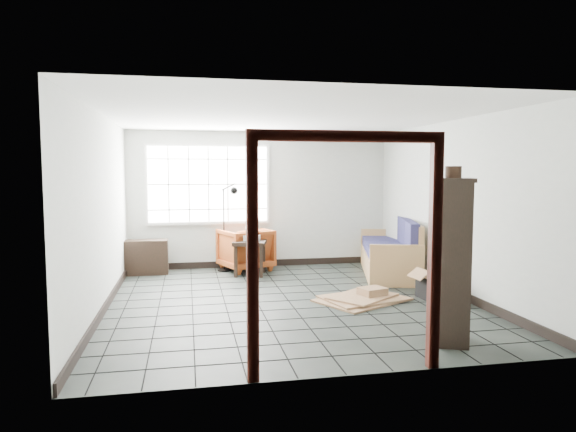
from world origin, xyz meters
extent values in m
plane|color=black|center=(0.00, 0.00, 0.00)|extent=(5.50, 5.50, 0.00)
cube|color=silver|center=(0.00, 2.75, 1.30)|extent=(5.00, 0.02, 2.60)
cube|color=silver|center=(0.00, -2.75, 1.30)|extent=(5.00, 0.02, 2.60)
cube|color=silver|center=(-2.50, 0.00, 1.30)|extent=(0.02, 5.50, 2.60)
cube|color=silver|center=(2.50, 0.00, 1.30)|extent=(0.02, 5.50, 2.60)
cube|color=white|center=(0.00, 0.00, 2.60)|extent=(5.00, 5.50, 0.02)
cube|color=black|center=(0.00, 2.73, 0.06)|extent=(4.95, 0.03, 0.12)
cube|color=black|center=(-2.48, 0.00, 0.06)|extent=(0.03, 5.45, 0.12)
cube|color=black|center=(2.48, 0.00, 0.06)|extent=(0.03, 5.45, 0.12)
cube|color=silver|center=(-1.00, 2.71, 1.60)|extent=(2.32, 0.06, 1.52)
cube|color=white|center=(-1.00, 2.67, 1.60)|extent=(2.20, 0.02, 1.40)
cube|color=#3A130D|center=(-0.85, -2.70, 1.05)|extent=(0.10, 0.08, 2.10)
cube|color=#3A130D|center=(0.85, -2.70, 1.05)|extent=(0.10, 0.08, 2.10)
cube|color=#3A130D|center=(0.00, -2.70, 2.15)|extent=(1.80, 0.08, 0.10)
cube|color=#AA7E4D|center=(2.15, 1.56, 0.19)|extent=(1.40, 2.29, 0.39)
cube|color=#AA7E4D|center=(1.85, 0.49, 0.34)|extent=(0.84, 0.29, 0.68)
cube|color=#AA7E4D|center=(2.45, 2.62, 0.34)|extent=(0.84, 0.29, 0.68)
cube|color=#AA7E4D|center=(2.52, 1.45, 0.59)|extent=(0.66, 2.08, 0.75)
cube|color=#1E1B45|center=(1.94, 0.88, 0.47)|extent=(0.93, 0.87, 0.17)
cube|color=#1E1B45|center=(2.24, 0.80, 0.73)|extent=(0.33, 0.70, 0.56)
cube|color=#1E1B45|center=(2.13, 1.56, 0.47)|extent=(0.93, 0.87, 0.17)
cube|color=#1E1B45|center=(2.43, 1.48, 0.73)|extent=(0.33, 0.70, 0.56)
cube|color=#1E1B45|center=(2.32, 2.24, 0.47)|extent=(0.93, 0.87, 0.17)
cube|color=#1E1B45|center=(2.62, 2.16, 0.73)|extent=(0.33, 0.70, 0.56)
imported|color=brown|center=(-0.34, 2.40, 0.43)|extent=(1.07, 1.04, 0.86)
cube|color=black|center=(-0.32, 1.93, 0.58)|extent=(0.68, 0.68, 0.07)
cube|color=black|center=(-0.59, 1.77, 0.28)|extent=(0.07, 0.07, 0.56)
cube|color=black|center=(-0.15, 1.66, 0.28)|extent=(0.07, 0.07, 0.56)
cube|color=black|center=(-0.48, 2.20, 0.28)|extent=(0.07, 0.07, 0.56)
cube|color=black|center=(-0.04, 2.10, 0.28)|extent=(0.07, 0.07, 0.56)
cylinder|color=black|center=(-0.25, 2.01, 0.69)|extent=(0.13, 0.13, 0.15)
cylinder|color=black|center=(-0.25, 2.01, 0.81)|extent=(0.03, 0.03, 0.11)
cone|color=beige|center=(-0.25, 2.01, 0.93)|extent=(0.33, 0.33, 0.21)
cube|color=silver|center=(-0.27, 1.95, 0.66)|extent=(0.33, 0.29, 0.10)
cylinder|color=black|center=(-0.41, 1.99, 0.66)|extent=(0.04, 0.06, 0.06)
cylinder|color=black|center=(-0.74, 2.40, 0.01)|extent=(0.33, 0.33, 0.03)
cylinder|color=black|center=(-0.74, 2.40, 0.77)|extent=(0.03, 0.03, 1.50)
cylinder|color=black|center=(-0.65, 2.31, 1.56)|extent=(0.24, 0.12, 0.14)
sphere|color=black|center=(-0.56, 2.22, 1.50)|extent=(0.18, 0.18, 0.14)
cube|color=black|center=(-2.15, 2.35, 0.31)|extent=(0.80, 0.31, 0.62)
cube|color=black|center=(-2.15, 2.35, 0.32)|extent=(0.74, 0.27, 0.03)
cube|color=black|center=(1.37, -2.10, 0.88)|extent=(0.47, 0.53, 1.75)
cube|color=black|center=(1.37, -2.10, 1.75)|extent=(0.52, 0.59, 0.04)
cylinder|color=black|center=(1.38, -2.05, 1.84)|extent=(0.22, 0.22, 0.13)
cube|color=brown|center=(2.15, -0.26, 0.01)|extent=(0.49, 0.41, 0.02)
cube|color=black|center=(1.92, -0.28, 0.16)|extent=(0.05, 0.37, 0.32)
cube|color=brown|center=(2.38, -0.25, 0.16)|extent=(0.05, 0.37, 0.32)
cube|color=brown|center=(2.16, -0.45, 0.16)|extent=(0.47, 0.06, 0.32)
cube|color=brown|center=(2.14, -0.08, 0.16)|extent=(0.47, 0.06, 0.32)
cube|color=brown|center=(1.85, -0.29, 0.37)|extent=(0.21, 0.39, 0.13)
cube|color=brown|center=(2.45, -0.24, 0.37)|extent=(0.21, 0.39, 0.13)
cube|color=brown|center=(1.03, -0.20, 0.01)|extent=(1.48, 1.33, 0.03)
cube|color=brown|center=(1.03, -0.20, 0.04)|extent=(1.25, 1.07, 0.03)
cube|color=brown|center=(1.03, -0.20, 0.06)|extent=(1.13, 1.08, 0.03)
cube|color=brown|center=(1.19, -0.18, 0.13)|extent=(0.43, 0.38, 0.10)
camera|label=1|loc=(-1.39, -7.05, 1.84)|focal=32.00mm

